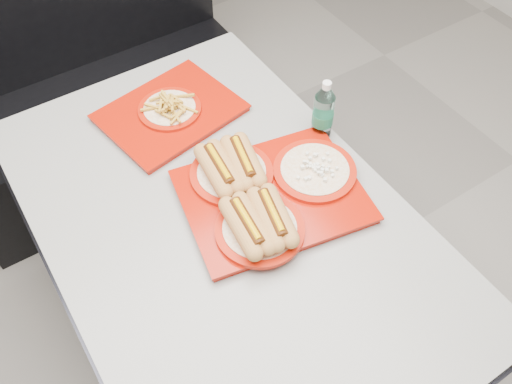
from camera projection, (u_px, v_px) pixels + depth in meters
ground at (233, 332)px, 2.05m from camera, size 6.00×6.00×0.00m
diner_table at (226, 250)px, 1.59m from camera, size 0.92×1.42×0.75m
booth_bench at (96, 89)px, 2.30m from camera, size 1.30×0.57×1.35m
tray_near at (265, 192)px, 1.46m from camera, size 0.54×0.46×0.11m
tray_far at (170, 110)px, 1.69m from camera, size 0.45×0.38×0.08m
water_bottle at (323, 113)px, 1.59m from camera, size 0.06×0.06×0.20m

